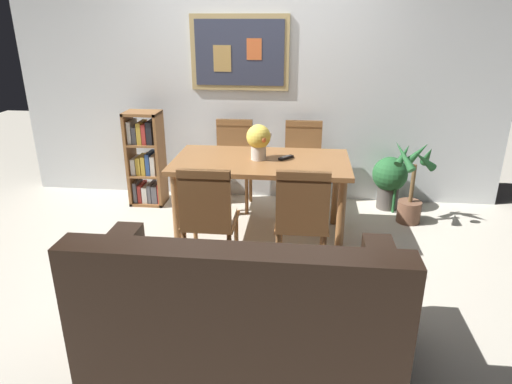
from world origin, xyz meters
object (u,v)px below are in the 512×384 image
dining_table (261,170)px  dining_chair_near_left (208,213)px  dining_chair_far_right (303,158)px  bookshelf (147,162)px  potted_ivy (389,179)px  dining_chair_far_left (233,157)px  potted_palm (411,189)px  flower_vase (259,140)px  tv_remote (286,158)px  dining_chair_near_right (302,215)px  leather_couch (240,310)px

dining_table → dining_chair_near_left: (-0.32, -0.75, -0.10)m
dining_chair_far_right → bookshelf: bearing=-177.1°
potted_ivy → dining_chair_far_left: bearing=-177.7°
bookshelf → potted_palm: bookshelf is taller
dining_chair_far_left → dining_table: bearing=-63.6°
flower_vase → tv_remote: size_ratio=2.10×
dining_table → dining_chair_far_right: bearing=64.2°
dining_chair_near_left → tv_remote: dining_chair_near_left is taller
dining_table → dining_chair_near_right: 0.81m
dining_table → potted_ivy: dining_table is taller
dining_chair_far_right → bookshelf: 1.66m
leather_couch → flower_vase: flower_vase is taller
tv_remote → leather_couch: bearing=-96.3°
dining_table → potted_palm: (1.42, 0.45, -0.29)m
potted_ivy → potted_palm: (0.15, -0.35, 0.03)m
dining_chair_far_left → bookshelf: 0.93m
tv_remote → potted_ivy: bearing=35.3°
potted_ivy → flower_vase: size_ratio=1.82×
tv_remote → dining_chair_far_left: bearing=130.3°
dining_chair_near_left → dining_chair_near_right: (0.70, 0.04, 0.00)m
dining_chair_near_right → dining_chair_far_left: bearing=117.1°
dining_chair_far_left → dining_chair_near_right: same height
potted_palm → dining_chair_far_left: bearing=171.1°
dining_table → potted_palm: 1.52m
dining_table → flower_vase: (-0.02, 0.01, 0.27)m
dining_chair_near_right → leather_couch: (-0.34, -0.89, -0.23)m
leather_couch → bookshelf: bearing=120.3°
dining_chair_near_right → potted_ivy: bearing=59.2°
dining_chair_far_right → potted_ivy: dining_chair_far_right is taller
dining_chair_far_left → tv_remote: 0.92m
leather_couch → dining_chair_near_left: bearing=112.9°
dining_chair_far_left → dining_chair_far_right: bearing=1.4°
dining_table → leather_couch: bearing=-88.8°
dining_table → potted_ivy: (1.27, 0.80, -0.31)m
dining_chair_near_right → tv_remote: bearing=101.8°
dining_chair_near_left → dining_chair_far_left: 1.49m
dining_chair_far_right → flower_vase: 0.92m
potted_palm → flower_vase: 1.61m
leather_couch → potted_ivy: size_ratio=3.19×
dining_table → bookshelf: (-1.29, 0.67, -0.17)m
dining_chair_far_left → flower_vase: 0.88m
leather_couch → dining_table: bearing=91.2°
flower_vase → dining_chair_far_left: bearing=115.2°
dining_chair_far_left → leather_couch: bearing=-80.3°
bookshelf → flower_vase: 1.49m
dining_table → potted_palm: size_ratio=1.85×
dining_chair_far_left → leather_couch: 2.38m
potted_palm → dining_chair_near_left: bearing=-145.4°
potted_ivy → flower_vase: 1.63m
dining_chair_far_right → tv_remote: 0.75m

